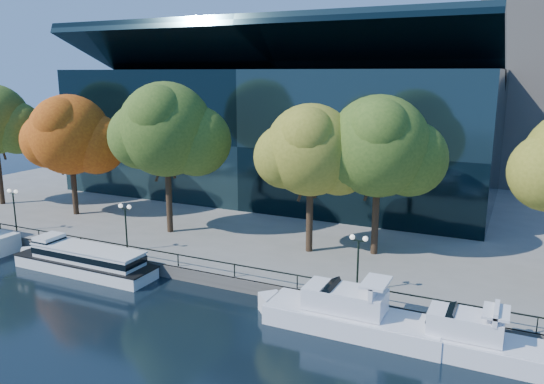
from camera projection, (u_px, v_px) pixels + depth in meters
The scene contains 14 objects.
ground at pixel (153, 294), 38.45m from camera, with size 160.00×160.00×0.00m, color black.
promenade at pixel (324, 189), 70.39m from camera, with size 90.00×67.08×1.00m.
railing at pixel (178, 255), 40.89m from camera, with size 88.20×0.08×0.99m.
convention_building at pixel (283, 131), 66.25m from camera, with size 50.00×24.57×21.43m.
tour_boat at pixel (81, 258), 42.48m from camera, with size 13.74×3.06×2.61m.
cruiser_near at pixel (345, 313), 32.86m from camera, with size 12.22×3.15×3.54m.
cruiser_far at pixel (465, 339), 29.84m from camera, with size 10.02×2.78×3.27m.
tree_1 at pixel (71, 136), 54.33m from camera, with size 10.29×8.44×12.56m.
tree_2 at pixel (167, 132), 47.84m from camera, with size 10.73×8.80×13.94m.
tree_3 at pixel (312, 152), 42.67m from camera, with size 9.37×7.68×12.32m.
tree_4 at pixel (380, 149), 41.94m from camera, with size 10.18×8.35×13.04m.
lamp_0 at pixel (13, 200), 49.67m from camera, with size 1.26×0.36×4.03m.
lamp_1 at pixel (125, 216), 44.08m from camera, with size 1.26×0.36×4.03m.
lamp_2 at pixel (358, 250), 35.71m from camera, with size 1.26×0.36×4.03m.
Camera 1 is at (23.23, -28.68, 15.69)m, focal length 35.00 mm.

